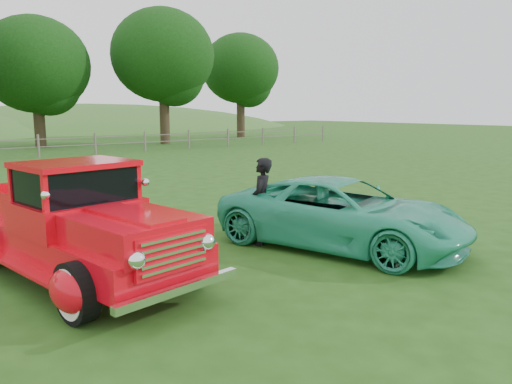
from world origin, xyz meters
TOP-DOWN VIEW (x-y plane):
  - ground at (0.00, 0.00)m, footprint 140.00×140.00m
  - tree_near_east at (5.00, 29.00)m, footprint 6.80×6.80m
  - tree_mid_east at (13.00, 27.00)m, footprint 7.20×7.20m
  - tree_far_east at (22.00, 30.00)m, footprint 6.60×6.60m
  - red_pickup at (-1.77, 2.07)m, footprint 2.80×5.20m
  - teal_sedan at (2.63, 0.74)m, footprint 3.37×5.01m
  - man at (1.61, 1.84)m, footprint 0.71×0.68m

SIDE VIEW (x-z plane):
  - ground at x=0.00m, z-range 0.00..0.00m
  - teal_sedan at x=2.63m, z-range 0.00..1.27m
  - red_pickup at x=-1.77m, z-range -0.09..1.69m
  - man at x=1.61m, z-range 0.00..1.63m
  - tree_near_east at x=5.00m, z-range 1.08..9.41m
  - tree_far_east at x=22.00m, z-range 1.43..10.29m
  - tree_mid_east at x=13.00m, z-range 1.45..10.89m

